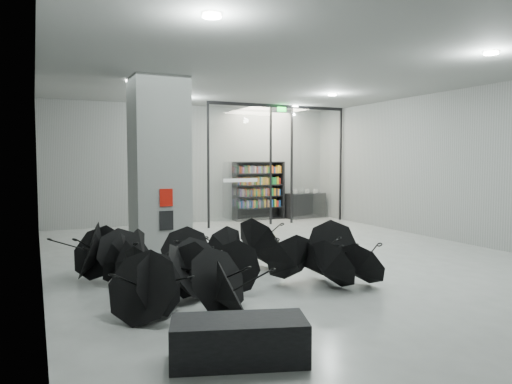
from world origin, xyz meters
name	(u,v)px	position (x,y,z in m)	size (l,w,h in m)	color
room	(299,127)	(0.00, 0.00, 2.84)	(14.00, 14.02, 4.01)	gray
column	(159,167)	(-2.50, 2.00, 2.00)	(1.20, 1.20, 4.00)	slate
fire_cabinet	(166,198)	(-2.50, 1.38, 1.35)	(0.28, 0.04, 0.38)	#A50A07
info_panel	(166,220)	(-2.50, 1.38, 0.85)	(0.30, 0.03, 0.42)	black
exit_sign	(282,110)	(2.40, 5.30, 3.82)	(0.30, 0.06, 0.15)	#0CE533
glass_partition	(279,159)	(2.39, 5.50, 2.18)	(5.06, 0.08, 4.00)	silver
bench	(239,340)	(-3.13, -4.16, 0.23)	(1.45, 0.62, 0.47)	black
bookshelf	(259,191)	(2.25, 6.75, 1.05)	(1.91, 0.38, 2.10)	black
shop_counter	(305,205)	(4.06, 6.56, 0.46)	(1.54, 0.61, 0.92)	black
umbrella_cluster	(203,270)	(-2.53, -1.17, 0.30)	(5.41, 4.50, 1.30)	black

